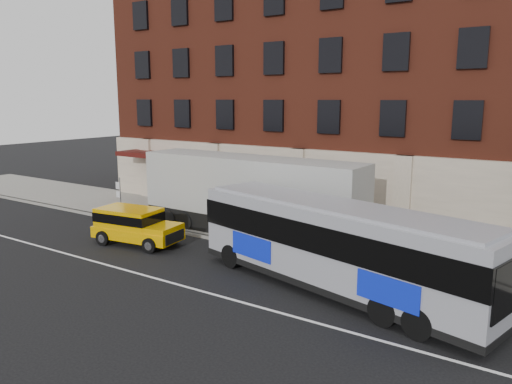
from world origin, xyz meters
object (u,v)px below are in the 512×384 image
Objects in this scene: shipping_container at (249,197)px; yellow_suv at (134,224)px; city_bus at (336,244)px; sign_pole at (120,196)px.

yellow_suv is at bearing -131.98° from shipping_container.
shipping_container is (3.83, 4.26, 1.01)m from yellow_suv.
city_bus is 8.12m from shipping_container.
shipping_container reaches higher than city_bus.
sign_pole is 0.20× the size of shipping_container.
sign_pole is 15.14m from city_bus.
yellow_suv is 5.82m from shipping_container.
city_bus is at bearing -11.23° from sign_pole.
city_bus is at bearing -32.82° from shipping_container.
shipping_container is at bearing 147.18° from city_bus.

